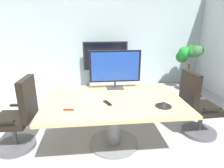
% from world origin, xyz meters
% --- Properties ---
extents(ground_plane, '(7.53, 7.53, 0.00)m').
position_xyz_m(ground_plane, '(0.00, 0.00, 0.00)').
color(ground_plane, '#99999E').
extents(wall_back_glass_partition, '(6.11, 0.10, 2.91)m').
position_xyz_m(wall_back_glass_partition, '(0.00, 3.27, 1.45)').
color(wall_back_glass_partition, '#9EB2B7').
rests_on(wall_back_glass_partition, ground).
extents(conference_table, '(1.97, 1.29, 0.75)m').
position_xyz_m(conference_table, '(0.09, 0.28, 0.57)').
color(conference_table, tan).
rests_on(conference_table, ground).
extents(office_chair_left, '(0.61, 0.58, 1.09)m').
position_xyz_m(office_chair_left, '(-1.30, 0.34, 0.46)').
color(office_chair_left, '#4C4C51').
rests_on(office_chair_left, ground).
extents(office_chair_right, '(0.60, 0.58, 1.09)m').
position_xyz_m(office_chair_right, '(1.47, 0.41, 0.46)').
color(office_chair_right, '#4C4C51').
rests_on(office_chair_right, ground).
extents(tv_monitor, '(0.84, 0.18, 0.64)m').
position_xyz_m(tv_monitor, '(0.16, 0.75, 1.11)').
color(tv_monitor, '#333338').
rests_on(tv_monitor, conference_table).
extents(wall_display_unit, '(1.20, 0.36, 1.31)m').
position_xyz_m(wall_display_unit, '(0.16, 2.91, 0.44)').
color(wall_display_unit, '#B7BABC').
rests_on(wall_display_unit, ground).
extents(potted_plant, '(0.68, 0.68, 1.25)m').
position_xyz_m(potted_plant, '(2.35, 2.52, 0.87)').
color(potted_plant, brown).
rests_on(potted_plant, ground).
extents(conference_phone, '(0.22, 0.22, 0.07)m').
position_xyz_m(conference_phone, '(0.72, -0.03, 0.78)').
color(conference_phone, black).
rests_on(conference_phone, conference_table).
extents(remote_control, '(0.11, 0.18, 0.02)m').
position_xyz_m(remote_control, '(-0.02, 0.14, 0.76)').
color(remote_control, black).
rests_on(remote_control, conference_table).
extents(whiteboard_marker, '(0.13, 0.04, 0.02)m').
position_xyz_m(whiteboard_marker, '(-0.52, -0.02, 0.76)').
color(whiteboard_marker, red).
rests_on(whiteboard_marker, conference_table).
extents(paper_notepad, '(0.24, 0.32, 0.01)m').
position_xyz_m(paper_notepad, '(-0.25, 0.28, 0.75)').
color(paper_notepad, white).
rests_on(paper_notepad, conference_table).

